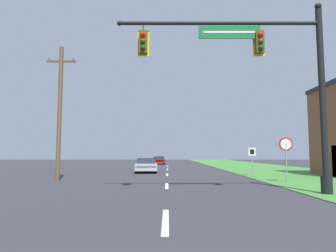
{
  "coord_description": "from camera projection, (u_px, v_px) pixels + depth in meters",
  "views": [
    {
      "loc": [
        0.06,
        -1.46,
        1.64
      ],
      "look_at": [
        0.0,
        22.38,
        3.84
      ],
      "focal_mm": 32.0,
      "sensor_mm": 36.0,
      "label": 1
    }
  ],
  "objects": [
    {
      "name": "road_center_line",
      "position": [
        168.0,
        175.0,
        23.21
      ],
      "size": [
        0.16,
        34.8,
        0.01
      ],
      "color": "silver",
      "rests_on": "ground"
    },
    {
      "name": "signal_mast",
      "position": [
        272.0,
        76.0,
        12.32
      ],
      "size": [
        8.7,
        0.47,
        7.93
      ],
      "color": "black",
      "rests_on": "grass_verge_right"
    },
    {
      "name": "utility_pole_near",
      "position": [
        61.0,
        110.0,
        18.22
      ],
      "size": [
        1.8,
        0.26,
        8.23
      ],
      "color": "brown",
      "rests_on": "ground"
    },
    {
      "name": "grass_verge_right",
      "position": [
        269.0,
        169.0,
        31.15
      ],
      "size": [
        10.0,
        110.0,
        0.04
      ],
      "color": "#428438",
      "rests_on": "ground"
    },
    {
      "name": "far_car",
      "position": [
        160.0,
        160.0,
        46.42
      ],
      "size": [
        1.82,
        4.42,
        1.19
      ],
      "color": "black",
      "rests_on": "ground"
    },
    {
      "name": "route_sign_post",
      "position": [
        253.0,
        155.0,
        21.96
      ],
      "size": [
        0.55,
        0.06,
        2.03
      ],
      "color": "gray",
      "rests_on": "grass_verge_right"
    },
    {
      "name": "stop_sign",
      "position": [
        287.0,
        149.0,
        16.83
      ],
      "size": [
        0.76,
        0.07,
        2.5
      ],
      "color": "gray",
      "rests_on": "grass_verge_right"
    },
    {
      "name": "car_ahead",
      "position": [
        147.0,
        165.0,
        26.3
      ],
      "size": [
        2.09,
        4.55,
        1.19
      ],
      "color": "black",
      "rests_on": "ground"
    }
  ]
}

